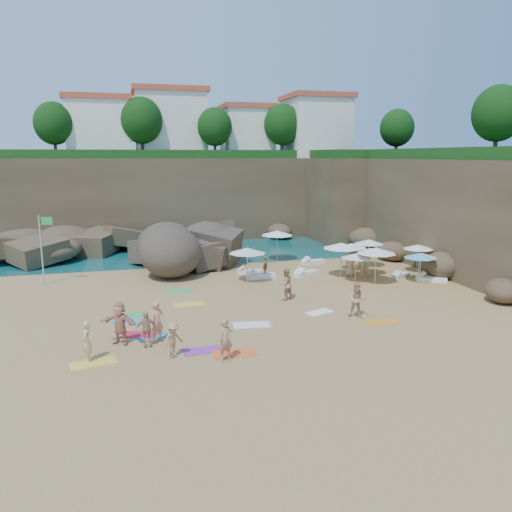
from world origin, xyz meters
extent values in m
plane|color=tan|center=(0.00, 0.00, 0.00)|extent=(120.00, 120.00, 0.00)
plane|color=#0C4751|center=(0.00, 30.00, 0.00)|extent=(120.00, 120.00, 0.00)
cube|color=brown|center=(2.00, 25.00, 4.00)|extent=(44.00, 8.00, 8.00)
cube|color=brown|center=(19.00, 8.00, 4.00)|extent=(8.00, 30.00, 8.00)
cube|color=brown|center=(17.00, 20.00, 4.00)|extent=(10.00, 12.00, 8.00)
cube|color=white|center=(-8.00, 26.00, 10.75)|extent=(6.00, 5.00, 5.50)
cube|color=#B2472D|center=(-8.00, 26.00, 13.75)|extent=(6.48, 5.40, 0.50)
cube|color=white|center=(-1.00, 27.00, 11.25)|extent=(7.00, 6.00, 6.50)
cube|color=#B2472D|center=(-1.00, 27.00, 14.75)|extent=(7.56, 6.48, 0.50)
cube|color=white|center=(7.00, 26.00, 10.50)|extent=(5.00, 5.00, 5.00)
cube|color=#B2472D|center=(7.00, 26.00, 13.25)|extent=(5.40, 5.40, 0.50)
cube|color=white|center=(14.00, 24.00, 11.00)|extent=(6.00, 6.00, 6.00)
cube|color=#B2472D|center=(14.00, 24.00, 14.25)|extent=(6.48, 6.48, 0.50)
sphere|color=#11380F|center=(-12.00, 24.00, 11.20)|extent=(3.60, 3.60, 3.60)
sphere|color=#11380F|center=(-4.00, 24.00, 11.60)|extent=(4.05, 4.05, 4.05)
sphere|color=#11380F|center=(3.00, 23.00, 11.04)|extent=(3.42, 3.42, 3.42)
sphere|color=#11380F|center=(10.00, 23.00, 11.36)|extent=(3.78, 3.78, 3.78)
sphere|color=#11380F|center=(19.00, 16.00, 10.80)|extent=(3.15, 3.15, 3.15)
sphere|color=#11380F|center=(20.00, 4.00, 11.20)|extent=(3.60, 3.60, 3.60)
cylinder|color=white|center=(-18.00, 30.00, 3.00)|extent=(0.10, 0.10, 6.00)
cylinder|color=white|center=(-16.50, 30.00, 3.00)|extent=(0.10, 0.10, 6.00)
cylinder|color=white|center=(-15.00, 30.00, 3.00)|extent=(0.10, 0.10, 6.00)
cylinder|color=silver|center=(-11.27, 6.93, 2.27)|extent=(0.09, 0.09, 4.54)
cube|color=green|center=(-10.82, 6.93, 4.17)|extent=(0.77, 0.30, 0.51)
cylinder|color=silver|center=(1.72, 4.19, 1.10)|extent=(0.06, 0.06, 2.20)
cone|color=silver|center=(1.72, 4.19, 2.15)|extent=(2.47, 2.47, 0.38)
cylinder|color=silver|center=(5.69, 10.47, 1.14)|extent=(0.07, 0.07, 2.27)
cone|color=white|center=(5.69, 10.47, 2.22)|extent=(2.55, 2.55, 0.39)
cylinder|color=silver|center=(11.65, 6.42, 0.99)|extent=(0.06, 0.06, 1.98)
cone|color=white|center=(11.65, 6.42, 1.93)|extent=(2.22, 2.22, 0.34)
cylinder|color=silver|center=(14.23, 3.91, 0.96)|extent=(0.06, 0.06, 1.92)
cone|color=white|center=(14.23, 3.91, 1.87)|extent=(2.15, 2.15, 0.33)
cylinder|color=silver|center=(9.92, 5.68, 0.95)|extent=(0.06, 0.06, 1.90)
cone|color=white|center=(9.92, 5.68, 1.85)|extent=(2.13, 2.13, 0.32)
cylinder|color=silver|center=(8.29, 3.94, 1.14)|extent=(0.07, 0.07, 2.28)
cone|color=white|center=(8.29, 3.94, 2.22)|extent=(2.55, 2.55, 0.39)
cylinder|color=silver|center=(9.60, 3.34, 0.92)|extent=(0.05, 0.05, 1.85)
cone|color=#D74925|center=(9.60, 3.34, 1.80)|extent=(2.07, 2.07, 0.32)
cylinder|color=silver|center=(10.59, 4.08, 0.90)|extent=(0.05, 0.05, 1.80)
cone|color=silver|center=(10.59, 4.08, 1.76)|extent=(2.02, 2.02, 0.31)
cylinder|color=silver|center=(8.71, 2.49, 0.91)|extent=(0.05, 0.05, 1.82)
cone|color=silver|center=(8.71, 2.49, 1.78)|extent=(2.04, 2.04, 0.31)
cylinder|color=silver|center=(9.72, 1.67, 1.14)|extent=(0.07, 0.07, 2.29)
cone|color=white|center=(9.72, 1.67, 2.23)|extent=(2.56, 2.56, 0.39)
cylinder|color=silver|center=(12.69, 1.29, 0.93)|extent=(0.05, 0.05, 1.86)
cone|color=#45B4EB|center=(12.69, 1.29, 1.81)|extent=(2.09, 2.09, 0.32)
cylinder|color=silver|center=(12.92, 1.46, 0.92)|extent=(0.05, 0.05, 1.84)
cone|color=silver|center=(12.92, 1.46, 1.80)|extent=(2.06, 2.06, 0.31)
cube|color=white|center=(2.87, 4.99, 0.15)|extent=(2.00, 0.75, 0.31)
cube|color=white|center=(8.01, 8.45, 0.15)|extent=(1.98, 0.96, 0.30)
cube|color=white|center=(6.16, 4.88, 0.16)|extent=(2.10, 1.43, 0.31)
cube|color=white|center=(2.44, 6.61, 0.14)|extent=(1.82, 0.96, 0.27)
cube|color=white|center=(13.70, 1.31, 0.15)|extent=(2.04, 1.43, 0.30)
cube|color=silver|center=(12.38, 2.90, 0.12)|extent=(1.62, 1.18, 0.24)
cube|color=#267DCE|center=(-4.95, -4.59, 0.01)|extent=(1.64, 1.18, 0.03)
cube|color=#FF5A28|center=(-1.68, -7.51, 0.02)|extent=(1.90, 1.03, 0.03)
cube|color=green|center=(-6.02, -1.02, 0.01)|extent=(1.51, 0.77, 0.03)
cube|color=yellow|center=(-7.44, -7.07, 0.02)|extent=(1.97, 1.28, 0.03)
cube|color=white|center=(3.96, -3.10, 0.01)|extent=(1.66, 1.23, 0.03)
cube|color=purple|center=(-2.99, -6.84, 0.01)|extent=(1.75, 1.01, 0.03)
cube|color=red|center=(-5.51, -4.20, 0.01)|extent=(1.86, 1.37, 0.03)
cube|color=#2A94E2|center=(-6.05, -1.93, 0.01)|extent=(1.59, 1.06, 0.03)
cube|color=#FA618F|center=(0.31, -4.03, 0.01)|extent=(1.59, 1.06, 0.03)
cube|color=orange|center=(6.35, -5.41, 0.02)|extent=(1.73, 0.89, 0.03)
cube|color=green|center=(-2.92, 3.13, 0.01)|extent=(1.71, 1.20, 0.03)
cube|color=yellow|center=(-2.66, 0.11, 0.02)|extent=(1.75, 0.93, 0.03)
cube|color=white|center=(-0.10, -4.16, 0.02)|extent=(1.94, 1.14, 0.03)
imported|color=tan|center=(-4.73, -5.21, 0.92)|extent=(0.80, 0.74, 1.83)
imported|color=tan|center=(2.91, -0.32, 0.94)|extent=(1.12, 1.01, 1.87)
imported|color=#E1AF80|center=(-2.38, 8.48, 0.77)|extent=(1.05, 0.60, 1.53)
imported|color=#A77B53|center=(3.26, 5.28, 0.72)|extent=(0.61, 0.92, 1.45)
imported|color=tan|center=(9.03, 3.99, 0.86)|extent=(0.87, 0.95, 1.72)
imported|color=#A17A50|center=(-4.56, 11.02, 0.97)|extent=(1.79, 1.43, 1.95)
imported|color=#E7C083|center=(-7.68, -6.82, 0.87)|extent=(0.43, 0.64, 1.74)
imported|color=tan|center=(-4.23, -7.23, 0.20)|extent=(1.66, 1.76, 0.40)
imported|color=tan|center=(-5.26, -5.73, 0.19)|extent=(1.00, 1.61, 0.38)
imported|color=tan|center=(-6.38, -5.13, 0.25)|extent=(2.48, 2.53, 0.50)
imported|color=tan|center=(-2.18, -8.14, 0.21)|extent=(1.11, 1.84, 0.41)
imported|color=tan|center=(5.50, -4.38, 0.35)|extent=(1.60, 2.05, 0.70)
camera|label=1|loc=(-5.84, -27.06, 8.29)|focal=35.00mm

